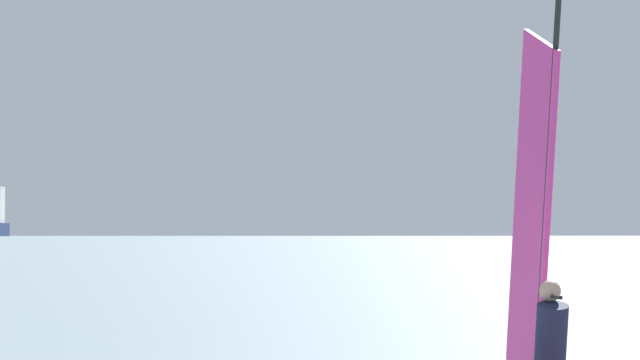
# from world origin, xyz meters

# --- Properties ---
(windsurfer) EXTENTS (1.67, 3.58, 4.24)m
(windsurfer) POSITION_xyz_m (2.99, 1.53, 1.12)
(windsurfer) COLOR red
(windsurfer) RESTS_ON ground_plane
(distant_headland) EXTENTS (777.22, 456.65, 29.44)m
(distant_headland) POSITION_xyz_m (739.53, 1455.17, 14.72)
(distant_headland) COLOR #4C564C
(distant_headland) RESTS_ON ground_plane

